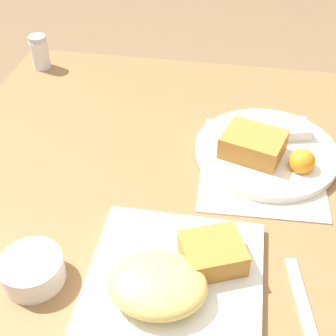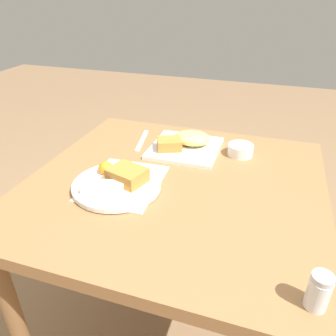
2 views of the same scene
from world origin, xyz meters
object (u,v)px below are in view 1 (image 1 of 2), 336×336
plate_oval_far (266,148)px  salt_shaker (40,54)px  sauce_ramekin (32,269)px  plate_square_near (173,278)px  butter_knife (306,317)px

plate_oval_far → salt_shaker: salt_shaker is taller
plate_oval_far → sauce_ramekin: (-0.30, -0.32, 0.00)m
plate_square_near → plate_oval_far: size_ratio=0.92×
plate_square_near → plate_oval_far: (0.12, 0.30, -0.00)m
sauce_ramekin → butter_knife: bearing=-0.0°
salt_shaker → butter_knife: salt_shaker is taller
plate_square_near → sauce_ramekin: plate_square_near is taller
salt_shaker → plate_square_near: bearing=-54.2°
salt_shaker → sauce_ramekin: bearing=-69.9°
plate_square_near → butter_knife: (0.17, -0.02, -0.02)m
salt_shaker → plate_oval_far: bearing=-25.8°
sauce_ramekin → plate_oval_far: bearing=46.1°
plate_oval_far → sauce_ramekin: plate_oval_far is taller
plate_square_near → butter_knife: bearing=-5.3°
sauce_ramekin → salt_shaker: (-0.21, 0.56, 0.01)m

